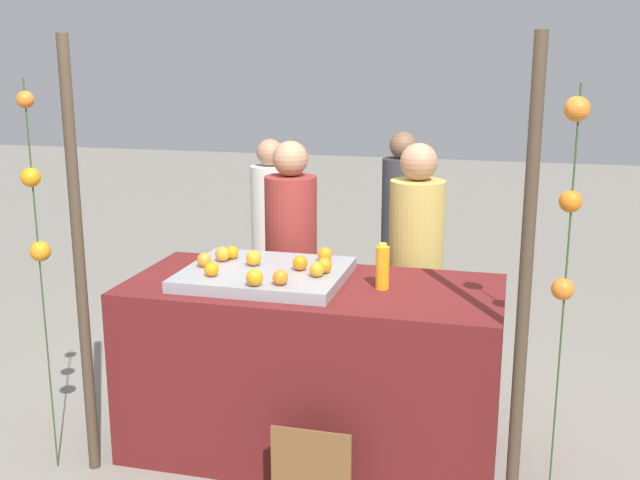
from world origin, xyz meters
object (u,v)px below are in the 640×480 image
at_px(vendor_left, 291,277).
at_px(vendor_right, 415,287).
at_px(chalkboard_sign, 311,473).
at_px(juice_bottle, 382,267).
at_px(stall_counter, 313,368).
at_px(orange_0, 255,278).
at_px(orange_1, 324,266).

relative_size(vendor_left, vendor_right, 0.99).
bearing_deg(chalkboard_sign, juice_bottle, 70.71).
height_order(stall_counter, chalkboard_sign, stall_counter).
bearing_deg(vendor_right, stall_counter, -123.19).
xyz_separation_m(juice_bottle, chalkboard_sign, (-0.21, -0.61, -0.84)).
height_order(orange_0, vendor_left, vendor_left).
bearing_deg(orange_0, vendor_left, 96.45).
height_order(juice_bottle, chalkboard_sign, juice_bottle).
relative_size(orange_0, vendor_left, 0.05).
xyz_separation_m(orange_0, vendor_right, (0.66, 0.98, -0.29)).
bearing_deg(orange_0, stall_counter, 53.42).
bearing_deg(orange_0, orange_1, 47.73).
relative_size(orange_1, vendor_right, 0.05).
distance_m(stall_counter, vendor_right, 0.86).
xyz_separation_m(orange_0, orange_1, (0.27, 0.30, -0.00)).
bearing_deg(stall_counter, chalkboard_sign, -75.91).
distance_m(vendor_left, vendor_right, 0.78).
bearing_deg(stall_counter, vendor_left, 114.71).
xyz_separation_m(juice_bottle, vendor_right, (0.08, 0.68, -0.30)).
bearing_deg(vendor_right, orange_1, -120.02).
relative_size(stall_counter, orange_1, 24.12).
bearing_deg(orange_1, orange_0, -132.27).
bearing_deg(orange_0, chalkboard_sign, -39.99).
xyz_separation_m(orange_1, vendor_right, (0.39, 0.67, -0.29)).
bearing_deg(stall_counter, orange_0, -126.58).
height_order(stall_counter, juice_bottle, juice_bottle).
bearing_deg(juice_bottle, orange_0, -152.61).
relative_size(orange_0, vendor_right, 0.05).
bearing_deg(vendor_left, vendor_right, -2.46).
relative_size(orange_1, vendor_left, 0.05).
height_order(orange_0, juice_bottle, juice_bottle).
height_order(orange_0, vendor_right, vendor_right).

